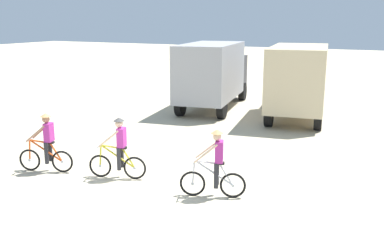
% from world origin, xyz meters
% --- Properties ---
extents(ground_plane, '(120.00, 120.00, 0.00)m').
position_xyz_m(ground_plane, '(0.00, 0.00, 0.00)').
color(ground_plane, beige).
extents(box_truck_grey_hauler, '(3.35, 7.03, 3.35)m').
position_xyz_m(box_truck_grey_hauler, '(-2.53, 11.00, 1.87)').
color(box_truck_grey_hauler, '#9E9EA3').
rests_on(box_truck_grey_hauler, ground).
extents(box_truck_tan_camper, '(3.35, 7.03, 3.35)m').
position_xyz_m(box_truck_tan_camper, '(1.87, 10.83, 1.87)').
color(box_truck_tan_camper, '#CCB78E').
rests_on(box_truck_tan_camper, ground).
extents(cyclist_orange_shirt, '(1.67, 0.69, 1.82)m').
position_xyz_m(cyclist_orange_shirt, '(-3.13, -0.11, 0.85)').
color(cyclist_orange_shirt, black).
rests_on(cyclist_orange_shirt, ground).
extents(cyclist_cowboy_hat, '(1.67, 0.67, 1.82)m').
position_xyz_m(cyclist_cowboy_hat, '(-0.85, 0.39, 0.85)').
color(cyclist_cowboy_hat, black).
rests_on(cyclist_cowboy_hat, ground).
extents(cyclist_near_camera, '(1.65, 0.72, 1.82)m').
position_xyz_m(cyclist_near_camera, '(2.19, 0.37, 0.85)').
color(cyclist_near_camera, black).
rests_on(cyclist_near_camera, ground).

